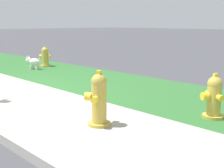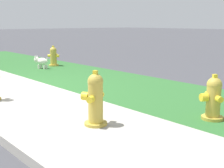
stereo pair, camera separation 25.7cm
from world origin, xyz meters
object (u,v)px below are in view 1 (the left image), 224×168
Objects in this scene: fire_hydrant_across_street at (99,100)px; small_white_dog at (33,62)px; fire_hydrant_near_corner at (45,57)px; fire_hydrant_far_end at (214,97)px.

fire_hydrant_across_street is 1.65× the size of small_white_dog.
fire_hydrant_near_corner is at bearing -89.96° from small_white_dog.
fire_hydrant_far_end is at bearing -57.80° from fire_hydrant_across_street.
small_white_dog is at bearing 43.08° from fire_hydrant_across_street.
fire_hydrant_near_corner is (-6.64, 1.16, -0.01)m from fire_hydrant_far_end.
fire_hydrant_across_street reaches higher than fire_hydrant_far_end.
fire_hydrant_near_corner is at bearing 17.62° from fire_hydrant_far_end.
fire_hydrant_across_street is 1.16× the size of fire_hydrant_near_corner.
fire_hydrant_across_street is 6.32m from fire_hydrant_near_corner.
small_white_dog is (-5.44, 2.03, -0.14)m from fire_hydrant_across_street.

